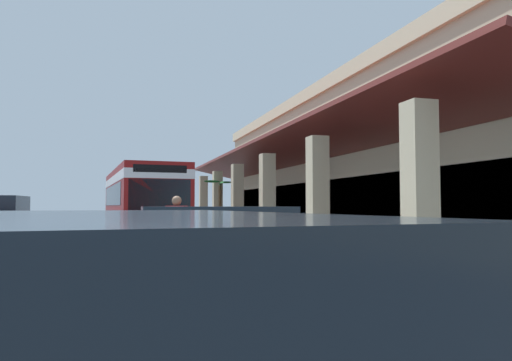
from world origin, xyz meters
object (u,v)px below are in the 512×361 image
at_px(potted_palm, 220,216).
at_px(pedestrian, 176,228).
at_px(parked_suv_red, 4,215).
at_px(transit_bus, 141,198).
at_px(parked_sedan_white, 224,249).

bearing_deg(potted_palm, pedestrian, -14.72).
relative_size(parked_suv_red, pedestrian, 2.84).
height_order(pedestrian, potted_palm, potted_palm).
relative_size(transit_bus, pedestrian, 6.64).
bearing_deg(parked_sedan_white, transit_bus, -177.10).
bearing_deg(parked_sedan_white, pedestrian, -172.30).
bearing_deg(transit_bus, parked_suv_red, -118.26).
bearing_deg(pedestrian, potted_palm, 165.28).
distance_m(transit_bus, parked_sedan_white, 15.23).
bearing_deg(parked_sedan_white, potted_palm, 168.74).
height_order(parked_suv_red, pedestrian, parked_suv_red).
bearing_deg(pedestrian, transit_bus, -178.44).
height_order(transit_bus, parked_sedan_white, transit_bus).
height_order(parked_suv_red, potted_palm, potted_palm).
relative_size(transit_bus, parked_sedan_white, 2.56).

